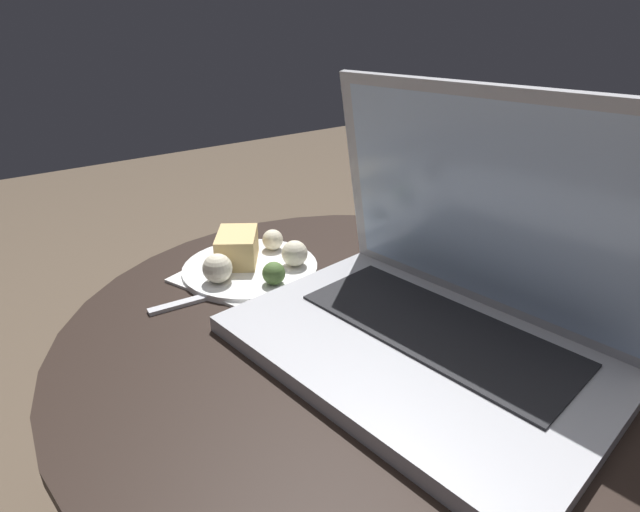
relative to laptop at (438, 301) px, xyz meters
name	(u,v)px	position (x,y,z in m)	size (l,w,h in m)	color
table	(361,421)	(-0.08, -0.02, -0.21)	(0.70, 0.70, 0.52)	black
napkin	(242,280)	(-0.25, -0.09, -0.05)	(0.20, 0.17, 0.00)	white
laptop	(438,301)	(0.00, 0.00, 0.00)	(0.39, 0.29, 0.27)	#B2B2B7
beer_glass	(446,195)	(-0.13, 0.17, 0.04)	(0.06, 0.06, 0.19)	#C6701E
snack_plate	(249,260)	(-0.27, -0.06, -0.04)	(0.19, 0.19, 0.05)	white
fork	(231,290)	(-0.24, -0.11, -0.05)	(0.04, 0.18, 0.00)	silver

